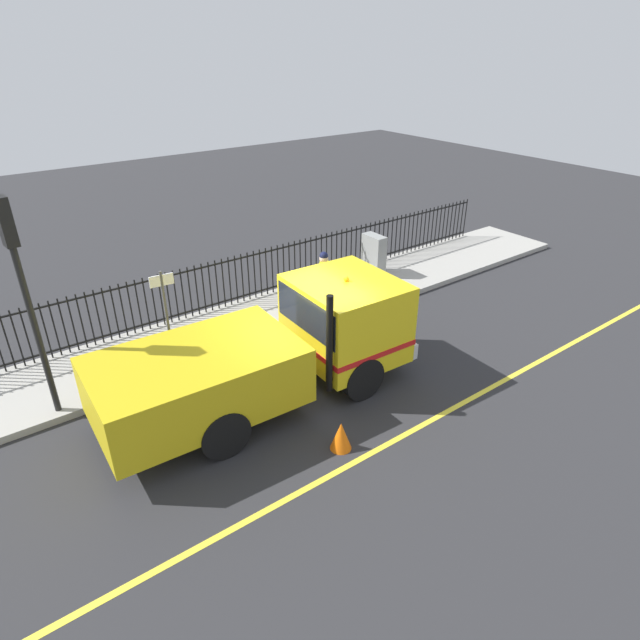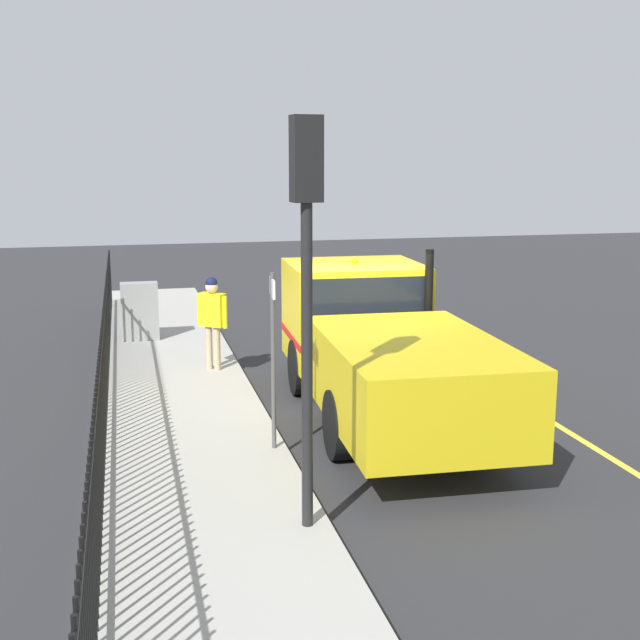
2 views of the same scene
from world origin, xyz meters
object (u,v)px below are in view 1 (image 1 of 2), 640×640
traffic_light_near (19,268)px  street_sign (166,311)px  utility_cabinet (374,255)px  worker_standing (324,276)px  traffic_cone (341,436)px  work_truck (284,344)px

traffic_light_near → street_sign: size_ratio=1.79×
utility_cabinet → traffic_light_near: bearing=98.8°
worker_standing → utility_cabinet: (1.25, -2.89, -0.44)m
utility_cabinet → street_sign: street_sign is taller
traffic_cone → utility_cabinet: bearing=-45.8°
worker_standing → street_sign: (-0.34, 4.41, 0.44)m
work_truck → utility_cabinet: size_ratio=5.34×
worker_standing → traffic_cone: (-4.38, 2.90, -0.93)m
work_truck → traffic_light_near: traffic_light_near is taller
traffic_light_near → traffic_cone: 6.40m
worker_standing → street_sign: bearing=-46.3°
work_truck → traffic_cone: size_ratio=11.60×
traffic_cone → street_sign: bearing=20.4°
worker_standing → traffic_cone: bearing=5.8°
work_truck → traffic_cone: bearing=-1.6°
utility_cabinet → traffic_cone: (-5.63, 5.79, -0.49)m
utility_cabinet → street_sign: size_ratio=0.52×
traffic_light_near → traffic_cone: traffic_light_near is taller
worker_standing → utility_cabinet: size_ratio=1.39×
work_truck → worker_standing: (2.31, -2.76, -0.00)m
traffic_cone → worker_standing: bearing=-33.5°
utility_cabinet → worker_standing: bearing=113.4°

